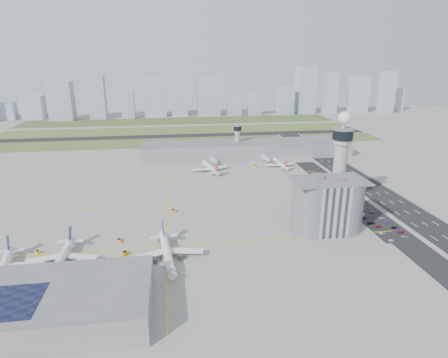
{
  "coord_description": "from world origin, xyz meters",
  "views": [
    {
      "loc": [
        -35.26,
        -211.56,
        97.14
      ],
      "look_at": [
        0.0,
        35.0,
        15.0
      ],
      "focal_mm": 30.0,
      "sensor_mm": 36.0,
      "label": 1
    }
  ],
  "objects": [
    {
      "name": "ground",
      "position": [
        0.0,
        0.0,
        0.0
      ],
      "size": [
        1000.0,
        1000.0,
        0.0
      ],
      "primitive_type": "plane",
      "color": "#9E9B93"
    },
    {
      "name": "grass_strip_0",
      "position": [
        -20.0,
        225.0,
        0.04
      ],
      "size": [
        480.0,
        50.0,
        0.08
      ],
      "primitive_type": "cube",
      "color": "#506A32",
      "rests_on": "ground"
    },
    {
      "name": "grass_strip_1",
      "position": [
        -20.0,
        300.0,
        0.04
      ],
      "size": [
        480.0,
        60.0,
        0.08
      ],
      "primitive_type": "cube",
      "color": "#4E6630",
      "rests_on": "ground"
    },
    {
      "name": "grass_strip_2",
      "position": [
        -20.0,
        380.0,
        0.04
      ],
      "size": [
        480.0,
        70.0,
        0.08
      ],
      "primitive_type": "cube",
      "color": "#3F5829",
      "rests_on": "ground"
    },
    {
      "name": "runway",
      "position": [
        -20.0,
        262.0,
        0.06
      ],
      "size": [
        480.0,
        22.0,
        0.1
      ],
      "primitive_type": "cube",
      "color": "black",
      "rests_on": "ground"
    },
    {
      "name": "highway",
      "position": [
        115.0,
        0.0,
        0.05
      ],
      "size": [
        28.0,
        500.0,
        0.1
      ],
      "primitive_type": "cube",
      "color": "black",
      "rests_on": "ground"
    },
    {
      "name": "barrier_left",
      "position": [
        101.0,
        0.0,
        0.6
      ],
      "size": [
        0.6,
        500.0,
        1.2
      ],
      "primitive_type": "cube",
      "color": "#9E9E99",
      "rests_on": "ground"
    },
    {
      "name": "barrier_right",
      "position": [
        129.0,
        0.0,
        0.6
      ],
      "size": [
        0.6,
        500.0,
        1.2
      ],
      "primitive_type": "cube",
      "color": "#9E9E99",
      "rests_on": "ground"
    },
    {
      "name": "landside_road",
      "position": [
        90.0,
        -10.0,
        0.04
      ],
      "size": [
        18.0,
        260.0,
        0.08
      ],
      "primitive_type": "cube",
      "color": "black",
      "rests_on": "ground"
    },
    {
      "name": "parking_lot",
      "position": [
        88.0,
        -22.0,
        0.05
      ],
      "size": [
        20.0,
        44.0,
        0.1
      ],
      "primitive_type": "cube",
      "color": "black",
      "rests_on": "ground"
    },
    {
      "name": "taxiway_line_h_0",
      "position": [
        -40.0,
        -30.0,
        0.01
      ],
      "size": [
        260.0,
        0.6,
        0.01
      ],
      "primitive_type": "cube",
      "color": "yellow",
      "rests_on": "ground"
    },
    {
      "name": "taxiway_line_h_1",
      "position": [
        -40.0,
        30.0,
        0.01
      ],
      "size": [
        260.0,
        0.6,
        0.01
      ],
      "primitive_type": "cube",
      "color": "yellow",
      "rests_on": "ground"
    },
    {
      "name": "taxiway_line_h_2",
      "position": [
        -40.0,
        90.0,
        0.01
      ],
      "size": [
        260.0,
        0.6,
        0.01
      ],
      "primitive_type": "cube",
      "color": "yellow",
      "rests_on": "ground"
    },
    {
      "name": "taxiway_line_v",
      "position": [
        -40.0,
        30.0,
        0.01
      ],
      "size": [
        0.6,
        260.0,
        0.01
      ],
      "primitive_type": "cube",
      "color": "yellow",
      "rests_on": "ground"
    },
    {
      "name": "control_tower",
      "position": [
        72.0,
        8.0,
        35.04
      ],
      "size": [
        14.0,
        14.0,
        64.5
      ],
      "color": "#ADAAA5",
      "rests_on": "ground"
    },
    {
      "name": "secondary_tower",
      "position": [
        30.0,
        150.0,
        18.8
      ],
      "size": [
        8.6,
        8.6,
        31.9
      ],
      "color": "#ADAAA5",
      "rests_on": "ground"
    },
    {
      "name": "admin_building",
      "position": [
        51.99,
        -22.0,
        15.3
      ],
      "size": [
        42.0,
        24.0,
        33.5
      ],
      "color": "#B2B2B7",
      "rests_on": "ground"
    },
    {
      "name": "terminal_pier",
      "position": [
        40.0,
        148.0,
        7.9
      ],
      "size": [
        210.0,
        32.0,
        15.8
      ],
      "color": "gray",
      "rests_on": "ground"
    },
    {
      "name": "near_terminal",
      "position": [
        -88.07,
        -82.02,
        6.43
      ],
      "size": [
        84.0,
        42.0,
        13.0
      ],
      "color": "gray",
      "rests_on": "ground"
    },
    {
      "name": "airplane_near_a",
      "position": [
        -115.26,
        -47.13,
        5.72
      ],
      "size": [
        42.37,
        47.11,
        11.44
      ],
      "primitive_type": null,
      "rotation": [
        0.0,
        0.0,
        -1.36
      ],
      "color": "white",
      "rests_on": "ground"
    },
    {
      "name": "airplane_near_b",
      "position": [
        -91.05,
        -40.84,
        5.74
      ],
      "size": [
        35.51,
        41.55,
        11.47
      ],
      "primitive_type": null,
      "rotation": [
        0.0,
        0.0,
        -1.59
      ],
      "color": "white",
      "rests_on": "ground"
    },
    {
      "name": "airplane_near_c",
      "position": [
        -39.83,
        -44.06,
        6.17
      ],
      "size": [
        42.19,
        48.01,
        12.34
      ],
      "primitive_type": null,
      "rotation": [
        0.0,
        0.0,
        -1.46
      ],
      "color": "white",
      "rests_on": "ground"
    },
    {
      "name": "airplane_far_a",
      "position": [
        -2.54,
        105.35,
        5.53
      ],
      "size": [
        41.51,
        45.97,
        11.06
      ],
      "primitive_type": null,
      "rotation": [
        0.0,
        0.0,
        1.79
      ],
      "color": "white",
      "rests_on": "ground"
    },
    {
      "name": "airplane_far_b",
      "position": [
        63.05,
        109.47,
        4.84
      ],
      "size": [
        31.0,
        35.93,
        9.67
      ],
      "primitive_type": null,
      "rotation": [
        0.0,
        0.0,
        1.62
      ],
      "color": "white",
      "rests_on": "ground"
    },
    {
      "name": "jet_bridge_near_1",
      "position": [
        -83.0,
        -61.0,
        2.85
      ],
      "size": [
        5.39,
        14.31,
        5.7
      ],
      "primitive_type": null,
      "rotation": [
        0.0,
        0.0,
        1.4
      ],
      "color": "silver",
      "rests_on": "ground"
    },
    {
      "name": "jet_bridge_near_2",
      "position": [
        -53.0,
        -61.0,
        2.85
      ],
      "size": [
        5.39,
        14.31,
        5.7
      ],
      "primitive_type": null,
      "rotation": [
        0.0,
        0.0,
        1.4
      ],
      "color": "silver",
      "rests_on": "ground"
    },
    {
      "name": "jet_bridge_far_0",
      "position": [
        2.0,
        132.0,
        2.85
      ],
      "size": [
        5.39,
        14.31,
        5.7
      ],
      "primitive_type": null,
      "rotation": [
        0.0,
        0.0,
        -1.4
      ],
      "color": "silver",
      "rests_on": "ground"
    },
    {
      "name": "jet_bridge_far_1",
      "position": [
        52.0,
        132.0,
        2.85
      ],
      "size": [
        5.39,
        14.31,
        5.7
      ],
      "primitive_type": null,
      "rotation": [
        0.0,
        0.0,
        -1.4
      ],
      "color": "silver",
      "rests_on": "ground"
    },
    {
      "name": "tug_0",
      "position": [
        -106.39,
        -28.06,
        0.86
      ],
      "size": [
        3.45,
        3.6,
        1.73
      ],
      "primitive_type": null,
      "rotation": [
        0.0,
        0.0,
        -2.48
      ],
      "color": "yellow",
      "rests_on": "ground"
    },
    {
      "name": "tug_1",
      "position": [
        -66.21,
        -20.95,
        0.93
      ],
      "size": [
        2.29,
        3.26,
        1.86
      ],
      "primitive_type": null,
      "rotation": [
        0.0,
        0.0,
        3.11
      ],
      "color": "orange",
      "rests_on": "ground"
    },
    {
      "name": "tug_2",
      "position": [
        -61.52,
        -36.05,
        1.05
      ],
      "size": [
        4.3,
        4.34,
        2.1
      ],
      "primitive_type": null,
      "rotation": [
        0.0,
        0.0,
        -0.76
      ],
      "color": "#EAA703",
      "rests_on": "ground"
    },
    {
      "name": "tug_3",
      "position": [
        -36.29,
        16.43,
        0.99
      ],
      "size": [
        3.23,
        3.95,
        1.99
      ],
      "primitive_type": null,
      "rotation": [
        0.0,
        0.0,
        0.29
      ],
      "color": "gold",
      "rests_on": "ground"
    },
    {
      "name": "tug_4",
      "position": [
        -4.21,
        110.71,
        1.01
      ],
      "size": [
        4.13,
        4.13,
        2.01
      ],
      "primitive_type": null,
      "rotation": [
        0.0,
        0.0,
        0.79
      ],
      "color": "yellow",
      "rests_on": "ground"
    },
    {
      "name": "tug_5",
      "position": [
        39.5,
        110.8,
        1.01
      ],
      "size": [
        3.44,
        4.09,
        2.02
      ],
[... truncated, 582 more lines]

